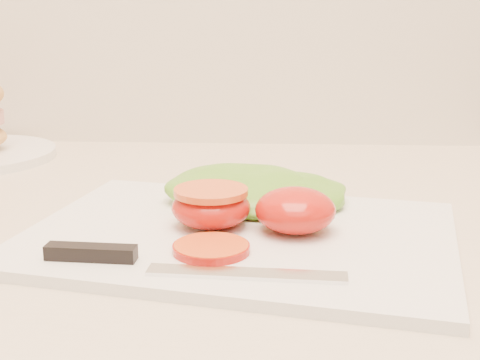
{
  "coord_description": "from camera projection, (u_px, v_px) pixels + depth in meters",
  "views": [
    {
      "loc": [
        -0.16,
        1.0,
        1.14
      ],
      "look_at": [
        -0.19,
        1.58,
        0.99
      ],
      "focal_mm": 50.0,
      "sensor_mm": 36.0,
      "label": 1
    }
  ],
  "objects": [
    {
      "name": "tomato_slice_0",
      "position": [
        211.0,
        248.0,
        0.55
      ],
      "size": [
        0.06,
        0.06,
        0.01
      ],
      "primitive_type": "cylinder",
      "color": "orange",
      "rests_on": "cutting_board"
    },
    {
      "name": "lettuce_leaf_1",
      "position": [
        291.0,
        194.0,
        0.67
      ],
      "size": [
        0.14,
        0.12,
        0.03
      ],
      "primitive_type": "ellipsoid",
      "rotation": [
        0.0,
        0.0,
        0.27
      ],
      "color": "#659A28",
      "rests_on": "cutting_board"
    },
    {
      "name": "tomato_half_dome",
      "position": [
        295.0,
        210.0,
        0.6
      ],
      "size": [
        0.07,
        0.07,
        0.04
      ],
      "primitive_type": "ellipsoid",
      "color": "#B61710",
      "rests_on": "cutting_board"
    },
    {
      "name": "knife",
      "position": [
        150.0,
        261.0,
        0.52
      ],
      "size": [
        0.24,
        0.05,
        0.01
      ],
      "rotation": [
        0.0,
        0.0,
        -0.06
      ],
      "color": "silver",
      "rests_on": "cutting_board"
    },
    {
      "name": "tomato_half_cut",
      "position": [
        211.0,
        206.0,
        0.61
      ],
      "size": [
        0.07,
        0.07,
        0.04
      ],
      "color": "#B61710",
      "rests_on": "cutting_board"
    },
    {
      "name": "cutting_board",
      "position": [
        239.0,
        236.0,
        0.6
      ],
      "size": [
        0.42,
        0.34,
        0.01
      ],
      "primitive_type": "cube",
      "rotation": [
        0.0,
        0.0,
        -0.2
      ],
      "color": "white",
      "rests_on": "counter"
    },
    {
      "name": "lettuce_leaf_0",
      "position": [
        244.0,
        190.0,
        0.68
      ],
      "size": [
        0.18,
        0.13,
        0.03
      ],
      "primitive_type": "ellipsoid",
      "rotation": [
        0.0,
        0.0,
        -0.12
      ],
      "color": "#659A28",
      "rests_on": "cutting_board"
    }
  ]
}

